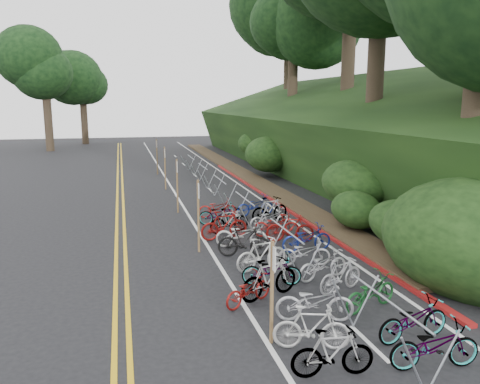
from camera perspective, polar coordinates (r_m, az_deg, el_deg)
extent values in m
plane|color=black|center=(11.51, -3.87, -15.10)|extent=(120.00, 120.00, 0.00)
cube|color=gold|center=(20.80, -14.79, -3.47)|extent=(0.12, 80.00, 0.01)
cube|color=gold|center=(20.80, -13.96, -3.43)|extent=(0.12, 80.00, 0.01)
cube|color=silver|center=(20.99, -6.16, -3.03)|extent=(0.12, 80.00, 0.01)
cube|color=silver|center=(21.95, 4.76, -2.39)|extent=(0.12, 80.00, 0.01)
cube|color=silver|center=(10.80, 15.46, -17.33)|extent=(0.10, 1.60, 0.01)
cube|color=silver|center=(15.83, 4.63, -7.67)|extent=(0.10, 1.60, 0.01)
cube|color=silver|center=(21.38, -0.57, -2.72)|extent=(0.10, 1.60, 0.01)
cube|color=silver|center=(27.11, -3.58, 0.19)|extent=(0.10, 1.60, 0.01)
cube|color=silver|center=(32.94, -5.53, 2.07)|extent=(0.10, 1.60, 0.01)
cube|color=silver|center=(38.83, -6.90, 3.38)|extent=(0.10, 1.60, 0.01)
cube|color=silver|center=(44.74, -7.91, 4.35)|extent=(0.10, 1.60, 0.01)
cube|color=maroon|center=(23.95, 4.34, -1.15)|extent=(0.25, 28.00, 0.10)
cube|color=black|center=(35.71, 11.23, 7.11)|extent=(12.32, 44.00, 9.11)
cube|color=#382819|center=(33.58, 0.04, 2.42)|extent=(1.40, 44.00, 0.16)
ellipsoid|color=#284C19|center=(16.47, 19.51, -3.79)|extent=(2.00, 2.80, 1.60)
ellipsoid|color=#284C19|center=(20.96, 13.89, 1.00)|extent=(2.60, 3.64, 2.08)
ellipsoid|color=#284C19|center=(26.75, 10.17, 4.19)|extent=(2.20, 3.08, 1.76)
ellipsoid|color=#284C19|center=(31.87, 3.38, 4.63)|extent=(3.00, 4.20, 2.40)
ellipsoid|color=#284C19|center=(37.77, 1.63, 5.88)|extent=(2.40, 3.36, 1.92)
ellipsoid|color=#284C19|center=(41.91, 1.85, 7.31)|extent=(2.80, 3.92, 2.24)
ellipsoid|color=#284C19|center=(18.89, 13.96, -2.08)|extent=(1.80, 2.52, 1.44)
ellipsoid|color=#284C19|center=(30.66, 8.49, 6.23)|extent=(3.20, 4.48, 2.56)
cylinder|color=#2D2319|center=(17.39, 26.55, 7.09)|extent=(0.82, 0.82, 6.05)
cylinder|color=#2D2319|center=(21.33, 26.97, 13.75)|extent=(0.90, 0.90, 7.45)
cylinder|color=#2D2319|center=(25.64, 16.13, 12.62)|extent=(0.87, 0.87, 6.98)
cylinder|color=#2D2319|center=(33.91, 13.00, 14.22)|extent=(0.92, 0.92, 7.91)
cylinder|color=#2D2319|center=(40.79, 6.42, 12.28)|extent=(0.85, 0.85, 6.52)
ellipsoid|color=black|center=(41.36, 6.60, 20.43)|extent=(8.69, 8.69, 8.25)
cylinder|color=#2D2319|center=(49.20, 5.88, 13.40)|extent=(0.90, 0.90, 7.45)
ellipsoid|color=black|center=(49.97, 6.04, 21.25)|extent=(10.34, 10.34, 9.83)
cylinder|color=#2D2319|center=(52.71, -22.33, 7.92)|extent=(0.82, 0.82, 6.05)
ellipsoid|color=black|center=(52.79, -22.77, 13.89)|extent=(8.27, 8.27, 7.86)
cylinder|color=#2D2319|center=(60.37, -18.44, 8.23)|extent=(0.80, 0.80, 5.59)
ellipsoid|color=black|center=(60.39, -18.73, 12.94)|extent=(7.24, 7.24, 6.88)
cylinder|color=#8D929C|center=(9.83, 17.62, -12.52)|extent=(0.05, 2.85, 0.05)
cylinder|color=#8D929C|center=(8.98, 20.46, -19.41)|extent=(0.61, 0.04, 1.20)
cylinder|color=#8D929C|center=(9.29, 23.46, -18.58)|extent=(0.61, 0.04, 1.20)
cylinder|color=#8D929C|center=(11.00, 12.45, -13.14)|extent=(0.61, 0.04, 1.20)
cylinder|color=#8D929C|center=(11.24, 15.07, -12.71)|extent=(0.61, 0.04, 1.20)
cylinder|color=#8D929C|center=(14.57, 5.60, -4.64)|extent=(0.05, 3.00, 0.05)
cylinder|color=#8D929C|center=(13.39, 6.47, -8.64)|extent=(0.58, 0.04, 1.13)
cylinder|color=#8D929C|center=(13.59, 8.70, -8.40)|extent=(0.58, 0.04, 1.13)
cylinder|color=#8D929C|center=(15.91, 2.90, -5.40)|extent=(0.58, 0.04, 1.13)
cylinder|color=#8D929C|center=(16.08, 4.81, -5.25)|extent=(0.58, 0.04, 1.13)
cylinder|color=#8D929C|center=(19.21, 0.55, -0.77)|extent=(0.05, 3.00, 0.05)
cylinder|color=#8D929C|center=(17.95, 0.82, -3.49)|extent=(0.58, 0.04, 1.13)
cylinder|color=#8D929C|center=(18.10, 2.54, -3.38)|extent=(0.58, 0.04, 1.13)
cylinder|color=#8D929C|center=(20.59, -1.21, -1.61)|extent=(0.58, 0.04, 1.13)
cylinder|color=#8D929C|center=(20.72, 0.30, -1.53)|extent=(0.58, 0.04, 1.13)
cylinder|color=#8D929C|center=(24.00, -2.51, 1.57)|extent=(0.05, 3.00, 0.05)
cylinder|color=#8D929C|center=(22.69, -2.47, -0.44)|extent=(0.58, 0.04, 1.13)
cylinder|color=#8D929C|center=(22.81, -1.09, -0.38)|extent=(0.58, 0.04, 1.13)
cylinder|color=#8D929C|center=(25.39, -3.77, 0.76)|extent=(0.58, 0.04, 1.13)
cylinder|color=#8D929C|center=(25.50, -2.53, 0.82)|extent=(0.58, 0.04, 1.13)
cylinder|color=#8D929C|center=(28.86, -4.55, 3.13)|extent=(0.05, 3.00, 0.05)
cylinder|color=#8D929C|center=(27.53, -4.61, 1.54)|extent=(0.58, 0.04, 1.13)
cylinder|color=#8D929C|center=(27.63, -3.46, 1.59)|extent=(0.58, 0.04, 1.13)
cylinder|color=#8D929C|center=(30.26, -5.51, 2.38)|extent=(0.58, 0.04, 1.13)
cylinder|color=#8D929C|center=(30.35, -4.46, 2.42)|extent=(0.58, 0.04, 1.13)
cylinder|color=#8D929C|center=(33.76, -6.00, 4.24)|extent=(0.05, 3.00, 0.05)
cylinder|color=#8D929C|center=(32.41, -6.11, 2.93)|extent=(0.58, 0.04, 1.13)
cylinder|color=#8D929C|center=(32.50, -5.13, 2.97)|extent=(0.58, 0.04, 1.13)
cylinder|color=#8D929C|center=(35.16, -6.77, 3.54)|extent=(0.58, 0.04, 1.13)
cylinder|color=#8D929C|center=(35.24, -5.86, 3.58)|extent=(0.58, 0.04, 1.13)
cylinder|color=brown|center=(10.00, 3.90, -12.18)|extent=(0.08, 0.08, 2.25)
cube|color=silver|center=(9.72, 3.96, -7.97)|extent=(0.02, 0.40, 0.50)
cylinder|color=brown|center=(15.84, -5.09, -2.98)|extent=(0.08, 0.08, 2.50)
cube|color=silver|center=(15.64, -5.14, 0.22)|extent=(0.02, 0.40, 0.50)
cylinder|color=brown|center=(21.66, -7.65, 0.73)|extent=(0.08, 0.08, 2.50)
cube|color=silver|center=(21.52, -7.71, 3.09)|extent=(0.02, 0.40, 0.50)
cylinder|color=brown|center=(27.55, -9.12, 2.87)|extent=(0.08, 0.08, 2.50)
cube|color=silver|center=(27.44, -9.18, 4.73)|extent=(0.02, 0.40, 0.50)
cylinder|color=brown|center=(33.49, -10.08, 4.25)|extent=(0.08, 0.08, 2.50)
cube|color=silver|center=(33.40, -10.13, 5.78)|extent=(0.02, 0.40, 0.50)
imported|color=maroon|center=(12.03, 1.02, -11.80)|extent=(1.20, 1.58, 0.80)
imported|color=slate|center=(9.31, 11.23, -18.67)|extent=(0.63, 1.64, 0.96)
imported|color=slate|center=(10.10, 22.63, -16.88)|extent=(0.83, 1.86, 0.95)
imported|color=beige|center=(10.11, 8.73, -16.04)|extent=(0.93, 1.67, 0.96)
imported|color=slate|center=(11.00, 20.36, -14.38)|extent=(0.84, 1.84, 0.93)
imported|color=#9E9EA3|center=(11.29, 9.09, -13.08)|extent=(1.10, 1.92, 0.96)
imported|color=#144C1E|center=(12.18, 15.60, -11.65)|extent=(1.16, 1.82, 0.90)
imported|color=slate|center=(12.38, 3.60, -10.42)|extent=(1.11, 1.87, 1.09)
imported|color=#9E9EA3|center=(13.04, 12.18, -9.86)|extent=(0.99, 1.62, 0.94)
imported|color=slate|center=(13.22, 3.88, -9.50)|extent=(1.01, 1.76, 0.88)
imported|color=#9E9EA3|center=(13.83, 10.07, -8.67)|extent=(1.01, 1.79, 0.89)
imported|color=beige|center=(14.28, 2.67, -7.56)|extent=(0.88, 1.79, 1.04)
imported|color=#9E9EA3|center=(14.86, 7.86, -7.28)|extent=(0.90, 1.72, 0.86)
imported|color=black|center=(15.51, 0.50, -6.02)|extent=(0.91, 1.82, 1.05)
imported|color=navy|center=(16.22, 8.11, -5.57)|extent=(0.71, 1.82, 0.94)
imported|color=beige|center=(16.47, 0.18, -5.18)|extent=(1.13, 1.91, 0.95)
imported|color=maroon|center=(17.17, 6.12, -4.40)|extent=(1.00, 1.81, 1.05)
imported|color=maroon|center=(17.40, -1.94, -4.06)|extent=(0.74, 1.87, 1.10)
imported|color=maroon|center=(17.79, 4.45, -4.05)|extent=(1.02, 1.83, 0.91)
imported|color=slate|center=(18.30, -1.30, -3.46)|extent=(0.85, 1.73, 1.00)
imported|color=#9E9EA3|center=(18.72, 3.66, -3.26)|extent=(0.88, 1.84, 0.93)
imported|color=slate|center=(19.46, -2.48, -2.71)|extent=(0.95, 1.84, 0.92)
imported|color=slate|center=(19.99, 3.65, -2.11)|extent=(1.02, 1.88, 1.09)
imported|color=maroon|center=(20.70, -2.77, -1.93)|extent=(0.70, 1.72, 0.89)
imported|color=navy|center=(21.03, 1.88, -1.64)|extent=(0.95, 1.88, 0.94)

